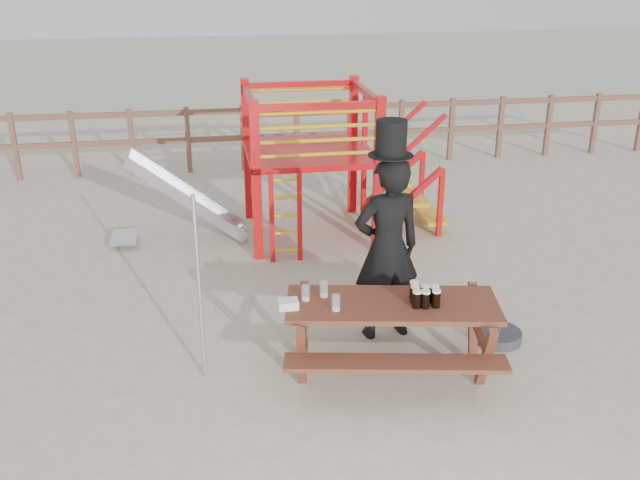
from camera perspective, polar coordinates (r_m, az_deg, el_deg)
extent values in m
plane|color=beige|center=(7.12, 2.02, -10.00)|extent=(60.00, 60.00, 0.00)
cube|color=brown|center=(13.24, -4.06, 10.36)|extent=(15.00, 0.06, 0.10)
cube|color=brown|center=(13.35, -4.00, 8.24)|extent=(15.00, 0.06, 0.10)
cube|color=brown|center=(13.68, -23.23, 6.85)|extent=(0.09, 0.09, 1.20)
cube|color=brown|center=(13.48, -19.09, 7.22)|extent=(0.09, 0.09, 1.20)
cube|color=brown|center=(13.35, -14.83, 7.56)|extent=(0.09, 0.09, 1.20)
cube|color=brown|center=(13.29, -10.50, 7.87)|extent=(0.09, 0.09, 1.20)
cube|color=brown|center=(13.31, -6.16, 8.13)|extent=(0.09, 0.09, 1.20)
cube|color=brown|center=(13.40, -1.85, 8.34)|extent=(0.09, 0.09, 1.20)
cube|color=brown|center=(13.57, 2.38, 8.51)|extent=(0.09, 0.09, 1.20)
cube|color=brown|center=(13.81, 6.49, 8.62)|extent=(0.09, 0.09, 1.20)
cube|color=brown|center=(14.11, 10.45, 8.69)|extent=(0.09, 0.09, 1.20)
cube|color=brown|center=(14.48, 14.22, 8.72)|extent=(0.09, 0.09, 1.20)
cube|color=brown|center=(14.90, 17.79, 8.71)|extent=(0.09, 0.09, 1.20)
cube|color=brown|center=(15.38, 21.15, 8.68)|extent=(0.09, 0.09, 1.20)
cube|color=red|center=(9.14, -5.11, 4.62)|extent=(0.12, 0.12, 2.10)
cube|color=red|center=(9.39, 4.69, 5.11)|extent=(0.12, 0.12, 2.10)
cube|color=red|center=(10.68, -5.84, 7.15)|extent=(0.12, 0.12, 2.10)
cube|color=red|center=(10.89, 2.65, 7.54)|extent=(0.12, 0.12, 2.10)
cube|color=red|center=(9.95, -0.91, 7.05)|extent=(1.72, 1.72, 0.08)
cube|color=red|center=(9.00, -0.15, 10.67)|extent=(1.60, 0.08, 0.08)
cube|color=red|center=(10.56, -1.61, 12.36)|extent=(1.60, 0.08, 0.08)
cube|color=red|center=(9.69, -5.71, 11.39)|extent=(0.08, 1.60, 0.08)
cube|color=red|center=(9.93, 3.73, 11.70)|extent=(0.08, 1.60, 0.08)
cylinder|color=gold|center=(9.14, -0.15, 6.86)|extent=(1.50, 0.05, 0.05)
cylinder|color=gold|center=(10.68, -1.58, 9.08)|extent=(1.50, 0.05, 0.05)
cylinder|color=gold|center=(9.10, -0.15, 7.96)|extent=(1.50, 0.05, 0.05)
cylinder|color=gold|center=(10.64, -1.59, 10.03)|extent=(1.50, 0.05, 0.05)
cylinder|color=gold|center=(9.06, -0.15, 9.06)|extent=(1.50, 0.05, 0.05)
cylinder|color=gold|center=(10.60, -1.60, 10.98)|extent=(1.50, 0.05, 0.05)
cylinder|color=gold|center=(9.02, -0.15, 10.18)|extent=(1.50, 0.05, 0.05)
cylinder|color=gold|center=(10.57, -1.61, 11.93)|extent=(1.50, 0.05, 0.05)
cube|color=red|center=(9.16, -3.88, 1.72)|extent=(0.06, 0.06, 1.20)
cube|color=red|center=(9.20, -1.65, 1.85)|extent=(0.06, 0.06, 1.20)
cylinder|color=gold|center=(9.34, -2.71, -0.80)|extent=(0.36, 0.04, 0.04)
cylinder|color=gold|center=(9.25, -2.74, 0.56)|extent=(0.36, 0.04, 0.04)
cylinder|color=gold|center=(9.17, -2.76, 1.96)|extent=(0.36, 0.04, 0.04)
cylinder|color=gold|center=(9.09, -2.79, 3.38)|extent=(0.36, 0.04, 0.04)
cylinder|color=gold|center=(9.02, -2.82, 4.83)|extent=(0.36, 0.04, 0.04)
cube|color=gold|center=(10.17, 4.43, 6.61)|extent=(0.30, 0.90, 0.06)
cube|color=gold|center=(10.32, 5.90, 5.06)|extent=(0.30, 0.90, 0.06)
cube|color=gold|center=(10.49, 7.31, 3.55)|extent=(0.30, 0.90, 0.06)
cube|color=gold|center=(10.67, 8.68, 2.09)|extent=(0.30, 0.90, 0.06)
cube|color=red|center=(10.00, 7.19, 3.35)|extent=(0.95, 0.08, 0.86)
cube|color=red|center=(10.82, 5.85, 4.86)|extent=(0.95, 0.08, 0.86)
cube|color=silver|center=(10.02, -10.56, 3.31)|extent=(1.53, 0.55, 1.21)
cube|color=silver|center=(9.75, -10.58, 3.03)|extent=(1.58, 0.04, 1.28)
cube|color=silver|center=(10.26, -10.57, 4.00)|extent=(1.58, 0.04, 1.28)
cube|color=silver|center=(10.26, -15.38, 0.22)|extent=(0.35, 0.55, 0.05)
cube|color=maroon|center=(6.67, 5.80, -5.18)|extent=(2.07, 1.08, 0.05)
cube|color=maroon|center=(6.35, 6.10, -9.78)|extent=(1.98, 0.62, 0.04)
cube|color=maroon|center=(7.28, 5.37, -5.30)|extent=(1.98, 0.62, 0.04)
cube|color=maroon|center=(6.83, -1.38, -8.02)|extent=(0.29, 1.17, 0.71)
cube|color=maroon|center=(6.98, 12.59, -7.92)|extent=(0.29, 1.17, 0.71)
imported|color=black|center=(7.26, 5.39, -0.73)|extent=(0.77, 0.57, 1.95)
cube|color=#0C8D0C|center=(7.31, 4.97, 1.42)|extent=(0.08, 0.03, 0.46)
cylinder|color=black|center=(6.94, 5.68, 6.77)|extent=(0.44, 0.44, 0.01)
cylinder|color=black|center=(6.90, 5.73, 8.18)|extent=(0.30, 0.30, 0.34)
cube|color=white|center=(7.01, 5.28, 9.40)|extent=(0.16, 0.03, 0.04)
cylinder|color=#B2B2B7|center=(6.59, -9.63, -3.98)|extent=(0.04, 0.04, 1.84)
cylinder|color=#313135|center=(7.73, 14.03, -7.44)|extent=(0.49, 0.49, 0.11)
cylinder|color=#313135|center=(7.68, 14.10, -6.77)|extent=(0.06, 0.06, 0.09)
cube|color=white|center=(6.52, -2.55, -5.14)|extent=(0.18, 0.14, 0.08)
cylinder|color=black|center=(6.56, 7.74, -4.79)|extent=(0.08, 0.08, 0.15)
cylinder|color=#FBECCD|center=(6.52, 7.78, -4.11)|extent=(0.08, 0.08, 0.02)
cylinder|color=black|center=(6.57, 8.43, -4.79)|extent=(0.08, 0.08, 0.15)
cylinder|color=#FBECCD|center=(6.53, 8.47, -4.12)|extent=(0.08, 0.08, 0.02)
cylinder|color=black|center=(6.60, 9.26, -4.72)|extent=(0.08, 0.08, 0.15)
cylinder|color=#FBECCD|center=(6.56, 9.31, -4.05)|extent=(0.08, 0.08, 0.02)
cylinder|color=black|center=(6.65, 7.59, -4.39)|extent=(0.08, 0.08, 0.15)
cylinder|color=#FBECCD|center=(6.62, 7.62, -3.72)|extent=(0.08, 0.08, 0.02)
cylinder|color=black|center=(6.67, 8.40, -4.36)|extent=(0.08, 0.08, 0.15)
cylinder|color=#FBECCD|center=(6.63, 8.45, -3.69)|extent=(0.08, 0.08, 0.02)
cylinder|color=black|center=(6.68, 9.12, -4.36)|extent=(0.08, 0.08, 0.15)
cylinder|color=#FBECCD|center=(6.64, 9.16, -3.69)|extent=(0.08, 0.08, 0.02)
cylinder|color=black|center=(6.74, 7.51, -4.04)|extent=(0.08, 0.08, 0.15)
cylinder|color=#FBECCD|center=(6.70, 7.55, -3.38)|extent=(0.08, 0.08, 0.02)
cylinder|color=silver|center=(6.64, -1.16, -4.25)|extent=(0.08, 0.08, 0.15)
cylinder|color=#FBECCD|center=(6.67, -1.16, -4.75)|extent=(0.07, 0.07, 0.02)
cylinder|color=silver|center=(6.70, 0.31, -3.97)|extent=(0.08, 0.08, 0.15)
cylinder|color=#FBECCD|center=(6.73, 0.31, -4.47)|extent=(0.07, 0.07, 0.02)
cylinder|color=silver|center=(6.46, 1.28, -5.04)|extent=(0.08, 0.08, 0.15)
cylinder|color=#FBECCD|center=(6.49, 1.28, -5.55)|extent=(0.07, 0.07, 0.02)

